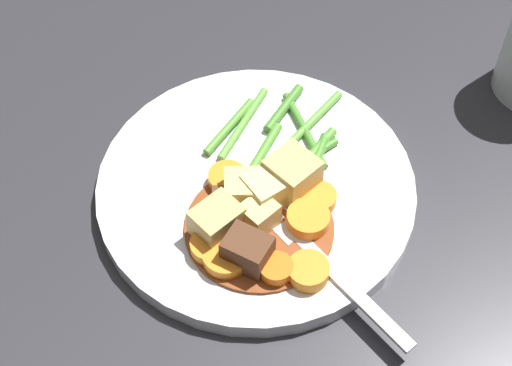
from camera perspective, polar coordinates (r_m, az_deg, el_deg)
ground_plane at (r=0.62m, az=-0.00°, el=-0.85°), size 3.00×3.00×0.00m
dinner_plate at (r=0.62m, az=-0.00°, el=-0.43°), size 0.25×0.25×0.02m
stew_sauce at (r=0.59m, az=0.54°, el=-3.27°), size 0.11×0.11×0.00m
carrot_slice_0 at (r=0.57m, az=-3.33°, el=-4.66°), size 0.04×0.04×0.01m
carrot_slice_1 at (r=0.61m, az=-2.08°, el=0.06°), size 0.04×0.04×0.01m
carrot_slice_2 at (r=0.56m, az=3.85°, el=-6.46°), size 0.04×0.04×0.01m
carrot_slice_3 at (r=0.56m, az=1.48°, el=-6.36°), size 0.03×0.03×0.01m
carrot_slice_4 at (r=0.60m, az=4.57°, el=-1.12°), size 0.04×0.04×0.01m
carrot_slice_5 at (r=0.58m, az=-1.34°, el=-3.17°), size 0.03×0.03×0.01m
carrot_slice_6 at (r=0.58m, az=3.83°, el=-2.70°), size 0.05×0.05×0.01m
carrot_slice_7 at (r=0.57m, az=-2.18°, el=-5.40°), size 0.05×0.05×0.01m
potato_chunk_0 at (r=0.60m, az=2.66°, el=0.58°), size 0.05×0.05×0.03m
potato_chunk_1 at (r=0.58m, az=0.01°, el=-2.44°), size 0.03×0.03×0.03m
potato_chunk_2 at (r=0.57m, az=-2.88°, el=-2.88°), size 0.04×0.04×0.03m
potato_chunk_3 at (r=0.59m, az=-0.68°, el=-0.60°), size 0.03×0.03×0.03m
potato_chunk_4 at (r=0.59m, az=0.70°, el=-0.62°), size 0.04×0.04×0.03m
meat_chunk_0 at (r=0.56m, az=-0.63°, el=-5.05°), size 0.04×0.04×0.03m
meat_chunk_1 at (r=0.59m, az=-2.03°, el=-1.31°), size 0.02×0.03×0.02m
green_bean_0 at (r=0.65m, az=4.27°, el=4.68°), size 0.06×0.05×0.01m
green_bean_1 at (r=0.62m, az=3.47°, el=1.57°), size 0.05×0.06×0.01m
green_bean_2 at (r=0.64m, az=3.58°, el=3.90°), size 0.08×0.03×0.01m
green_bean_3 at (r=0.65m, az=-1.96°, el=4.15°), size 0.06×0.05×0.01m
green_bean_4 at (r=0.65m, az=-0.94°, el=4.38°), size 0.08×0.05×0.01m
green_bean_5 at (r=0.63m, az=4.43°, el=2.41°), size 0.04×0.04×0.01m
green_bean_6 at (r=0.66m, az=2.05°, el=5.48°), size 0.05×0.04×0.01m
green_bean_7 at (r=0.62m, az=4.41°, el=1.62°), size 0.05×0.03×0.01m
green_bean_8 at (r=0.63m, az=0.53°, el=2.35°), size 0.06×0.03×0.01m
fork at (r=0.57m, az=4.60°, el=-5.46°), size 0.15×0.12×0.00m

